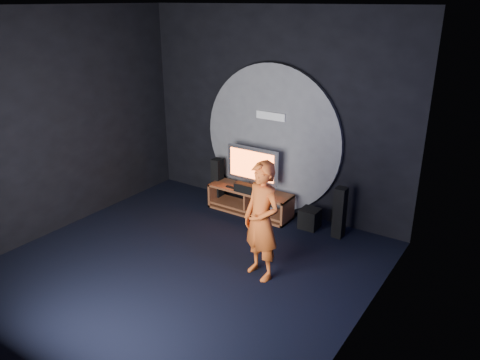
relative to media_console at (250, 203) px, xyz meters
The scene contains 14 objects.
floor 2.07m from the media_console, 85.04° to the right, with size 5.00×5.00×0.00m, color black.
back_wall 1.63m from the media_console, 68.45° to the left, with size 5.00×0.04×3.50m, color black.
left_wall 3.47m from the media_console, 138.56° to the right, with size 0.04×5.00×3.50m, color black.
right_wall 3.71m from the media_console, 37.44° to the right, with size 0.04×5.00×3.50m, color black.
ceiling 3.90m from the media_console, 85.04° to the right, with size 5.00×5.00×0.01m, color black.
wall_disc_panel 1.19m from the media_console, 65.71° to the left, with size 2.60×0.11×2.60m.
media_console is the anchor object (origin of this frame).
tv 0.67m from the media_console, 95.58° to the left, with size 0.98×0.22×0.75m.
center_speaker 0.36m from the media_console, 92.59° to the right, with size 0.40×0.15×0.15m, color black.
remote 0.45m from the media_console, 160.66° to the right, with size 0.18×0.05×0.02m, color black.
tower_speaker_left 0.82m from the media_console, behind, with size 0.17×0.19×0.84m, color black.
tower_speaker_right 1.66m from the media_console, ahead, with size 0.17×0.19×0.84m, color black.
subwoofer 1.13m from the media_console, ahead, with size 0.30×0.30×0.33m, color black.
player 2.11m from the media_console, 53.58° to the right, with size 0.60×0.40×1.66m, color #C54F1A.
Camera 1 is at (3.85, -4.36, 3.58)m, focal length 35.00 mm.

